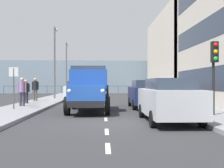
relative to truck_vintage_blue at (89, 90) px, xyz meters
name	(u,v)px	position (x,y,z in m)	size (l,w,h in m)	color
ground_plane	(105,105)	(-0.88, -5.03, -1.18)	(80.00, 80.00, 0.00)	#2D2D30
sidewalk_left	(171,104)	(-5.65, -5.03, -1.10)	(2.72, 39.93, 0.15)	gray
sidewalk_right	(37,104)	(3.89, -5.03, -1.10)	(2.72, 39.93, 0.15)	gray
road_centreline_markings	(105,105)	(-0.88, -4.89, -1.17)	(0.12, 36.81, 0.01)	silver
building_far_block	(196,56)	(-11.22, -16.42, 3.46)	(8.43, 15.76, 9.27)	beige
sea_horizon	(104,77)	(-0.88, -28.00, 1.32)	(80.00, 0.80, 5.00)	gray
seawall_railing	(104,88)	(-0.88, -24.40, -0.26)	(28.08, 0.08, 1.20)	#4C5156
truck_vintage_blue	(89,90)	(0.00, 0.00, 0.00)	(2.17, 5.64, 2.43)	black
car_silver_kerbside_near	(168,99)	(-3.34, 3.76, -0.28)	(1.91, 4.53, 1.72)	#B7BABF
car_navy_kerbside_1	(145,94)	(-3.34, -2.48, -0.28)	(1.78, 4.26, 1.72)	navy
car_white_oppositeside_0	(77,90)	(1.58, -10.22, -0.28)	(1.94, 4.24, 1.72)	white
car_grey_oppositeside_1	(82,89)	(1.58, -16.19, -0.28)	(1.94, 4.06, 1.72)	slate
car_red_oppositeside_2	(86,88)	(1.58, -22.41, -0.28)	(1.81, 4.41, 1.72)	#B21E1E
pedestrian_strolling	(22,89)	(4.16, -2.31, -0.01)	(0.53, 0.34, 1.73)	#383342
pedestrian_near_railing	(26,89)	(4.57, -4.63, -0.07)	(0.53, 0.34, 1.63)	black
pedestrian_with_bag	(35,87)	(4.58, -7.31, 0.04)	(0.53, 0.34, 1.80)	#4C473D
traffic_light_near	(214,62)	(-5.61, 2.71, 1.29)	(0.28, 0.41, 3.20)	black
lamp_post_promenade	(55,56)	(3.75, -11.33, 2.90)	(0.32, 1.14, 6.62)	#59595B
lamp_post_far	(67,63)	(3.86, -20.39, 2.86)	(0.32, 1.14, 6.53)	#59595B
street_sign	(14,81)	(4.07, -0.46, 0.50)	(0.50, 0.07, 2.25)	#4C4C4C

